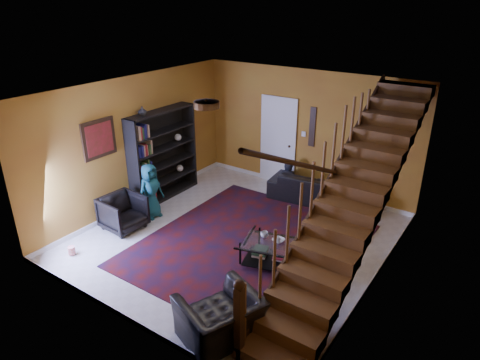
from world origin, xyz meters
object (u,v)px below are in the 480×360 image
at_px(armchair_right, 220,319).
at_px(coffee_table, 277,254).
at_px(sofa, 319,189).
at_px(armchair_left, 123,213).
at_px(bookshelf, 164,156).

distance_m(armchair_right, coffee_table, 1.88).
bearing_deg(coffee_table, sofa, 100.47).
height_order(armchair_left, armchair_right, armchair_left).
relative_size(bookshelf, armchair_right, 1.98).
distance_m(sofa, armchair_left, 4.20).
height_order(bookshelf, armchair_right, bookshelf).
bearing_deg(armchair_left, bookshelf, 16.29).
bearing_deg(armchair_right, sofa, -150.23).
bearing_deg(bookshelf, armchair_right, -37.65).
bearing_deg(armchair_right, armchair_left, -89.89).
relative_size(bookshelf, sofa, 0.93).
relative_size(sofa, coffee_table, 1.65).
bearing_deg(armchair_left, armchair_right, -107.57).
height_order(sofa, coffee_table, sofa).
xyz_separation_m(bookshelf, sofa, (3.01, 1.70, -0.65)).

